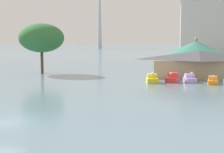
% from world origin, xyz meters
% --- Properties ---
extents(ground_plane, '(2000.00, 2000.00, 0.00)m').
position_xyz_m(ground_plane, '(0.00, 0.00, 0.00)').
color(ground_plane, slate).
extents(pedal_boat_yellow, '(2.08, 2.88, 1.75)m').
position_xyz_m(pedal_boat_yellow, '(9.22, 26.48, 0.54)').
color(pedal_boat_yellow, yellow).
rests_on(pedal_boat_yellow, ground).
extents(pedal_boat_red, '(2.18, 2.67, 1.63)m').
position_xyz_m(pedal_boat_red, '(12.22, 27.51, 0.58)').
color(pedal_boat_red, red).
rests_on(pedal_boat_red, ground).
extents(pedal_boat_lavender, '(2.10, 3.08, 1.70)m').
position_xyz_m(pedal_boat_lavender, '(14.79, 28.14, 0.51)').
color(pedal_boat_lavender, '#B299D8').
rests_on(pedal_boat_lavender, ground).
extents(pedal_boat_orange, '(1.53, 2.82, 1.40)m').
position_xyz_m(pedal_boat_orange, '(18.05, 26.83, 0.45)').
color(pedal_boat_orange, orange).
rests_on(pedal_boat_orange, ground).
extents(boathouse, '(15.87, 6.95, 4.67)m').
position_xyz_m(boathouse, '(16.46, 34.11, 2.45)').
color(boathouse, tan).
rests_on(boathouse, ground).
extents(green_roof_pavilion, '(11.35, 11.35, 7.10)m').
position_xyz_m(green_roof_pavilion, '(16.66, 46.57, 3.70)').
color(green_roof_pavilion, '#993328').
rests_on(green_roof_pavilion, ground).
extents(shoreline_tree_tall_left, '(8.69, 8.69, 9.73)m').
position_xyz_m(shoreline_tree_tall_left, '(-12.88, 36.33, 6.92)').
color(shoreline_tree_tall_left, brown).
rests_on(shoreline_tree_tall_left, ground).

